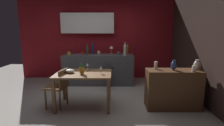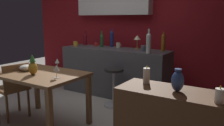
% 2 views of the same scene
% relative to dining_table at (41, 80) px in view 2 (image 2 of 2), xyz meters
% --- Properties ---
extents(ground_plane, '(9.00, 9.00, 0.00)m').
position_rel_dining_table_xyz_m(ground_plane, '(0.09, 0.27, -0.64)').
color(ground_plane, '#B7B2A8').
extents(wall_kitchen_back, '(5.20, 0.33, 2.60)m').
position_rel_dining_table_xyz_m(wall_kitchen_back, '(0.03, 2.35, 0.77)').
color(wall_kitchen_back, maroon).
rests_on(wall_kitchen_back, ground_plane).
extents(dining_table, '(1.16, 0.81, 0.74)m').
position_rel_dining_table_xyz_m(dining_table, '(0.00, 0.00, 0.00)').
color(dining_table, brown).
rests_on(dining_table, ground_plane).
extents(kitchen_counter, '(2.10, 0.60, 0.90)m').
position_rel_dining_table_xyz_m(kitchen_counter, '(0.17, 1.64, -0.19)').
color(kitchen_counter, '#4C4C51').
rests_on(kitchen_counter, ground_plane).
extents(chair_near_window, '(0.47, 0.47, 0.83)m').
position_rel_dining_table_xyz_m(chair_near_window, '(-0.52, -0.06, -0.17)').
color(chair_near_window, brown).
rests_on(chair_near_window, ground_plane).
extents(bar_stool, '(0.34, 0.34, 0.64)m').
position_rel_dining_table_xyz_m(bar_stool, '(0.47, 1.12, -0.30)').
color(bar_stool, '#262323').
rests_on(bar_stool, ground_plane).
extents(wine_glass_left, '(0.08, 0.08, 0.16)m').
position_rel_dining_table_xyz_m(wine_glass_left, '(0.37, -0.07, 0.22)').
color(wine_glass_left, silver).
rests_on(wine_glass_left, dining_table).
extents(wine_glass_right, '(0.07, 0.07, 0.16)m').
position_rel_dining_table_xyz_m(wine_glass_right, '(0.04, 0.27, 0.22)').
color(wine_glass_right, silver).
rests_on(wine_glass_right, dining_table).
extents(pineapple_centerpiece, '(0.12, 0.12, 0.27)m').
position_rel_dining_table_xyz_m(pineapple_centerpiece, '(-0.02, -0.11, 0.21)').
color(pineapple_centerpiece, gold).
rests_on(pineapple_centerpiece, dining_table).
extents(fruit_bowl, '(0.18, 0.18, 0.08)m').
position_rel_dining_table_xyz_m(fruit_bowl, '(-0.29, -0.00, 0.14)').
color(fruit_bowl, beige).
rests_on(fruit_bowl, dining_table).
extents(wine_bottle_clear, '(0.08, 0.08, 0.40)m').
position_rel_dining_table_xyz_m(wine_bottle_clear, '(0.95, 1.40, 0.44)').
color(wine_bottle_clear, silver).
rests_on(wine_bottle_clear, kitchen_counter).
extents(wine_bottle_amber, '(0.07, 0.07, 0.33)m').
position_rel_dining_table_xyz_m(wine_bottle_amber, '(1.06, 1.79, 0.42)').
color(wine_bottle_amber, '#8C5114').
rests_on(wine_bottle_amber, kitchen_counter).
extents(wine_bottle_ruby, '(0.08, 0.08, 0.29)m').
position_rel_dining_table_xyz_m(wine_bottle_ruby, '(-0.67, 1.81, 0.39)').
color(wine_bottle_ruby, maroon).
rests_on(wine_bottle_ruby, kitchen_counter).
extents(wine_bottle_cobalt, '(0.07, 0.07, 0.36)m').
position_rel_dining_table_xyz_m(wine_bottle_cobalt, '(-0.04, 1.87, 0.42)').
color(wine_bottle_cobalt, navy).
rests_on(wine_bottle_cobalt, kitchen_counter).
extents(wine_bottle_green, '(0.06, 0.06, 0.32)m').
position_rel_dining_table_xyz_m(wine_bottle_green, '(-0.17, 1.71, 0.40)').
color(wine_bottle_green, '#1E592D').
rests_on(wine_bottle_green, kitchen_counter).
extents(cup_cream, '(0.11, 0.08, 0.10)m').
position_rel_dining_table_xyz_m(cup_cream, '(0.17, 1.77, 0.31)').
color(cup_cream, beige).
rests_on(cup_cream, kitchen_counter).
extents(cup_red, '(0.11, 0.07, 0.08)m').
position_rel_dining_table_xyz_m(cup_red, '(-0.34, 1.75, 0.30)').
color(cup_red, red).
rests_on(cup_red, kitchen_counter).
extents(cup_slate, '(0.13, 0.09, 0.10)m').
position_rel_dining_table_xyz_m(cup_slate, '(0.78, 1.61, 0.31)').
color(cup_slate, '#515660').
rests_on(cup_slate, kitchen_counter).
extents(cup_mustard, '(0.12, 0.09, 0.10)m').
position_rel_dining_table_xyz_m(cup_mustard, '(-0.69, 1.53, 0.31)').
color(cup_mustard, gold).
rests_on(cup_mustard, kitchen_counter).
extents(counter_lamp, '(0.13, 0.13, 0.26)m').
position_rel_dining_table_xyz_m(counter_lamp, '(0.56, 1.79, 0.45)').
color(counter_lamp, '#A58447').
rests_on(counter_lamp, kitchen_counter).
extents(pillar_candle_tall, '(0.07, 0.07, 0.18)m').
position_rel_dining_table_xyz_m(pillar_candle_tall, '(1.51, 0.03, 0.26)').
color(pillar_candle_tall, white).
rests_on(pillar_candle_tall, sideboard_cabinet).
extents(pillar_candle_short, '(0.07, 0.07, 0.14)m').
position_rel_dining_table_xyz_m(pillar_candle_short, '(2.21, -0.18, 0.24)').
color(pillar_candle_short, white).
rests_on(pillar_candle_short, sideboard_cabinet).
extents(vase_ceramic_blue, '(0.11, 0.11, 0.21)m').
position_rel_dining_table_xyz_m(vase_ceramic_blue, '(1.85, -0.06, 0.27)').
color(vase_ceramic_blue, '#334C8C').
rests_on(vase_ceramic_blue, sideboard_cabinet).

